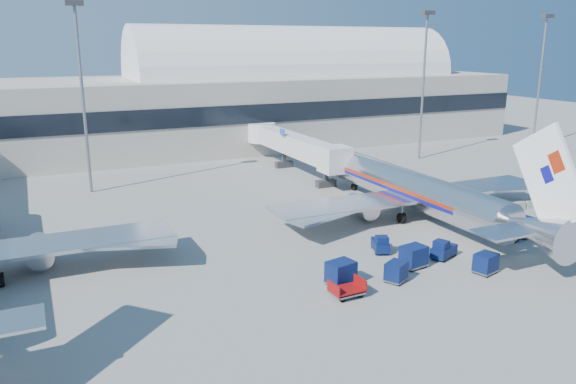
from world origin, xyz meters
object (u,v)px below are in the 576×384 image
cart_train_a (414,256)px  cart_open_red (347,291)px  barrier_far (536,203)px  tug_left (381,244)px  tug_right (507,233)px  cart_train_b (396,271)px  cart_train_c (341,272)px  mast_east (424,64)px  ramp_worker (560,248)px  jetbridge_near (290,144)px  cart_solo_near (486,263)px  barrier_near (491,210)px  tug_lead (443,250)px  cart_solo_far (525,227)px  barrier_mid (514,207)px  mast_west (80,70)px  airliner_main (418,191)px  mast_far_east (542,62)px

cart_train_a → cart_open_red: cart_train_a is taller
barrier_far → tug_left: (-23.80, -4.44, 0.28)m
tug_right → cart_train_b: 15.43m
tug_left → cart_train_c: bearing=146.2°
mast_east → ramp_worker: mast_east is taller
jetbridge_near → cart_solo_near: 40.93m
barrier_near → cart_train_a: bearing=-153.0°
tug_left → cart_train_c: 8.12m
tug_lead → cart_solo_far: cart_solo_far is taller
tug_lead → cart_solo_far: (10.71, 1.11, 0.21)m
barrier_mid → cart_solo_far: 8.97m
cart_train_a → tug_lead: bearing=0.1°
mast_west → barrier_near: mast_west is taller
airliner_main → cart_train_a: size_ratio=16.05×
jetbridge_near → cart_train_a: (-6.36, -37.36, -2.95)m
cart_train_b → jetbridge_near: bearing=48.2°
mast_far_east → cart_train_a: 66.45m
barrier_far → tug_left: tug_left is taller
cart_train_a → ramp_worker: bearing=-25.4°
barrier_mid → cart_open_red: barrier_mid is taller
mast_east → barrier_mid: mast_east is taller
barrier_mid → tug_lead: tug_lead is taller
barrier_far → cart_solo_near: (-18.87, -11.96, 0.43)m
barrier_near → cart_open_red: bearing=-155.7°
jetbridge_near → cart_open_red: jetbridge_near is taller
tug_right → tug_left: size_ratio=0.87×
tug_lead → cart_train_c: (-10.71, -1.09, 0.23)m
cart_train_c → ramp_worker: 20.03m
barrier_near → cart_solo_far: 7.29m
mast_west → cart_solo_far: (35.53, -34.84, -13.81)m
barrier_far → cart_train_c: cart_train_c is taller
mast_east → cart_train_b: 51.65m
cart_train_b → cart_solo_far: (17.24, 3.46, 0.15)m
mast_west → cart_solo_far: size_ratio=9.88×
tug_lead → cart_solo_far: bearing=-16.8°
tug_right → cart_open_red: bearing=-114.1°
barrier_near → cart_solo_near: cart_solo_near is taller
tug_left → ramp_worker: ramp_worker is taller
barrier_near → cart_solo_near: size_ratio=1.38×
cart_solo_near → ramp_worker: bearing=-17.3°
cart_solo_far → jetbridge_near: bearing=94.8°
jetbridge_near → mast_east: size_ratio=1.22×
mast_west → barrier_mid: (41.30, -28.00, -14.34)m
tug_left → cart_train_a: cart_train_a is taller
airliner_main → cart_solo_far: (5.53, -9.34, -1.94)m
airliner_main → tug_left: (-9.20, -6.95, -2.20)m
tug_left → jetbridge_near: bearing=10.2°
cart_train_a → cart_open_red: (-7.77, -2.51, -0.52)m
mast_far_east → barrier_mid: (-33.70, -28.00, -14.34)m
ramp_worker → cart_train_a: bearing=21.6°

